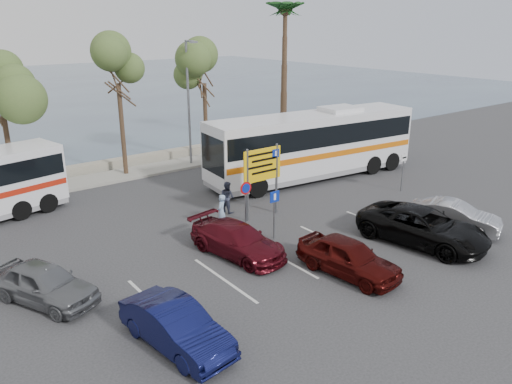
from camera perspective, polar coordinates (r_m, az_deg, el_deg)
ground at (r=22.10m, az=3.78°, el=-5.86°), size 120.00×120.00×0.00m
kerb_strip at (r=33.23m, az=-12.24°, el=2.45°), size 44.00×2.40×0.15m
seawall at (r=34.94m, az=-13.69°, el=3.53°), size 48.00×0.80×0.60m
tree_mid at (r=31.45m, az=-15.61°, el=13.52°), size 3.20×3.20×8.00m
tree_right at (r=34.20m, az=-5.97°, el=13.65°), size 3.20×3.20×7.40m
palm_tree at (r=38.19m, az=3.37°, el=19.82°), size 4.80×4.80×11.20m
street_lamp_right at (r=33.21m, az=-7.68°, el=10.70°), size 0.45×1.15×8.01m
direction_sign at (r=24.16m, az=0.73°, el=2.52°), size 2.20×0.12×3.60m
sign_no_stop at (r=22.88m, az=-1.19°, el=-0.68°), size 0.60×0.08×2.35m
sign_parking at (r=21.97m, az=2.11°, el=-1.83°), size 0.50×0.07×2.25m
sign_taxi at (r=29.46m, az=16.46°, el=2.72°), size 0.50×0.07×2.20m
lane_markings at (r=20.74m, az=3.20°, el=-7.58°), size 12.02×4.20×0.01m
coach_bus_right at (r=30.81m, az=6.50°, el=5.14°), size 13.90×4.30×4.26m
car_silver_a at (r=18.93m, az=-23.07°, el=-9.57°), size 3.26×4.42×1.40m
car_blue at (r=15.51m, az=-9.13°, el=-14.89°), size 2.01×4.29×1.36m
car_maroon at (r=20.77m, az=-2.13°, el=-5.51°), size 2.62×4.83×1.33m
car_red at (r=19.53m, az=10.51°, el=-7.32°), size 2.18×4.39×1.44m
suv_black at (r=22.96m, az=18.52°, el=-3.76°), size 3.52×5.97×1.56m
car_silver_b at (r=24.93m, az=21.67°, el=-2.59°), size 2.81×4.36×1.36m
pedestrian_near at (r=23.26m, az=-3.98°, el=-2.30°), size 0.74×0.70×1.70m
pedestrian_far at (r=25.33m, az=-3.31°, el=-0.57°), size 0.75×0.89×1.63m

